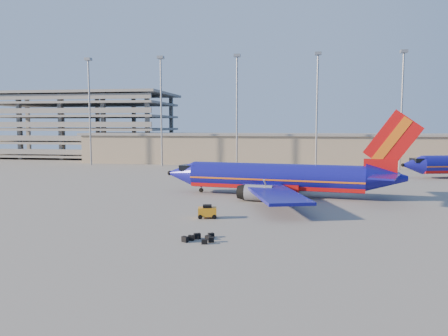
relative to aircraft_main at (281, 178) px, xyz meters
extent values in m
plane|color=slate|center=(-7.55, -1.67, -2.80)|extent=(220.00, 220.00, 0.00)
cube|color=gray|center=(2.45, 56.33, 1.20)|extent=(120.00, 15.00, 8.00)
cube|color=slate|center=(2.45, 56.33, 5.40)|extent=(122.00, 16.00, 0.60)
cube|color=slate|center=(-69.55, 72.33, -1.80)|extent=(60.00, 30.00, 0.70)
cube|color=slate|center=(-69.55, 72.33, 2.40)|extent=(60.00, 30.00, 0.70)
cube|color=slate|center=(-69.55, 72.33, 6.60)|extent=(60.00, 30.00, 0.70)
cube|color=slate|center=(-69.55, 72.33, 10.80)|extent=(60.00, 30.00, 0.70)
cube|color=slate|center=(-69.55, 72.33, 15.00)|extent=(60.00, 30.00, 0.70)
cube|color=slate|center=(-69.55, 72.33, 18.20)|extent=(62.00, 32.00, 0.80)
cube|color=slate|center=(-69.55, 85.33, 7.70)|extent=(1.20, 1.20, 21.00)
cylinder|color=gray|center=(-52.55, 44.33, 11.20)|extent=(0.44, 0.44, 28.00)
cube|color=gray|center=(-52.55, 44.33, 25.50)|extent=(1.60, 1.60, 0.70)
cylinder|color=gray|center=(-32.55, 44.33, 11.20)|extent=(0.44, 0.44, 28.00)
cube|color=gray|center=(-32.55, 44.33, 25.50)|extent=(1.60, 1.60, 0.70)
cylinder|color=gray|center=(-12.55, 44.33, 11.20)|extent=(0.44, 0.44, 28.00)
cube|color=gray|center=(-12.55, 44.33, 25.50)|extent=(1.60, 1.60, 0.70)
cylinder|color=gray|center=(7.45, 44.33, 11.20)|extent=(0.44, 0.44, 28.00)
cube|color=gray|center=(7.45, 44.33, 25.50)|extent=(1.60, 1.60, 0.70)
cylinder|color=gray|center=(27.45, 44.33, 11.20)|extent=(0.44, 0.44, 28.00)
cube|color=gray|center=(27.45, 44.33, 25.50)|extent=(1.60, 1.60, 0.70)
cylinder|color=navy|center=(-0.92, 0.13, 0.18)|extent=(26.76, 7.61, 4.08)
cube|color=#B00E0E|center=(-0.92, 0.13, -0.87)|extent=(26.65, 6.85, 1.43)
cube|color=#D65D12|center=(-0.92, 0.13, -0.10)|extent=(26.76, 7.66, 0.24)
cone|color=navy|center=(-16.31, 2.23, 0.18)|extent=(5.14, 4.67, 4.08)
cube|color=black|center=(-14.90, 2.03, 1.22)|extent=(3.01, 3.20, 0.88)
cone|color=navy|center=(15.02, -2.05, 0.56)|extent=(6.23, 4.81, 4.08)
cube|color=#B00E0E|center=(14.15, -1.93, 2.05)|extent=(4.67, 1.23, 2.42)
cube|color=#B00E0E|center=(15.68, -2.14, 5.91)|extent=(8.06, 1.44, 8.79)
cube|color=#D65D12|center=(15.46, -2.11, 5.91)|extent=(5.39, 1.19, 6.90)
cube|color=navy|center=(15.09, 1.72, 1.17)|extent=(3.82, 7.28, 0.24)
cube|color=navy|center=(14.08, -5.70, 1.17)|extent=(5.50, 7.76, 0.24)
cube|color=navy|center=(2.03, 9.51, -0.81)|extent=(13.68, 17.42, 0.39)
cube|color=navy|center=(-0.59, -9.71, -0.81)|extent=(10.06, 17.94, 0.39)
cube|color=#B00E0E|center=(-0.37, 0.05, -1.31)|extent=(7.13, 5.15, 1.10)
cylinder|color=gray|center=(-1.45, 5.98, -1.53)|extent=(4.24, 2.83, 2.31)
cylinder|color=gray|center=(-3.00, -5.37, -1.53)|extent=(4.24, 2.83, 2.31)
cylinder|color=gray|center=(-12.93, 1.76, -2.19)|extent=(0.30, 0.30, 1.21)
cylinder|color=black|center=(-12.93, 1.76, -2.45)|extent=(0.74, 0.37, 0.71)
cylinder|color=black|center=(1.11, 2.74, -2.34)|extent=(1.00, 0.73, 0.93)
cylinder|color=black|center=(0.33, -2.94, -2.34)|extent=(1.00, 0.73, 0.93)
cone|color=navy|center=(25.71, 26.37, -0.02)|extent=(5.20, 4.84, 3.81)
cube|color=black|center=(26.99, 26.73, 0.96)|extent=(3.11, 3.25, 0.82)
cube|color=orange|center=(-8.13, -17.38, -2.03)|extent=(2.34, 1.61, 1.02)
cube|color=black|center=(-8.13, -17.38, -1.42)|extent=(1.22, 1.30, 0.36)
cylinder|color=black|center=(-9.04, -16.98, -2.53)|extent=(0.56, 0.28, 0.53)
cylinder|color=black|center=(-8.83, -18.09, -2.53)|extent=(0.56, 0.28, 0.53)
cylinder|color=black|center=(-7.44, -16.67, -2.53)|extent=(0.56, 0.28, 0.53)
cylinder|color=black|center=(-7.22, -17.78, -2.53)|extent=(0.56, 0.28, 0.53)
cube|color=black|center=(-8.16, -28.01, -2.53)|extent=(0.71, 0.63, 0.54)
cube|color=black|center=(-5.73, -27.69, -2.56)|extent=(0.61, 0.54, 0.48)
cube|color=black|center=(-6.22, -28.39, -2.58)|extent=(0.59, 0.44, 0.44)
cube|color=black|center=(-7.72, -27.38, -2.54)|extent=(0.56, 0.40, 0.51)
cube|color=black|center=(-7.28, -26.70, -2.53)|extent=(0.74, 0.63, 0.55)
cube|color=black|center=(-6.07, -25.92, -2.59)|extent=(0.70, 0.65, 0.42)
cube|color=black|center=(-7.42, -26.71, -2.62)|extent=(0.69, 0.45, 0.36)
cube|color=black|center=(-6.20, -26.71, -2.62)|extent=(0.68, 0.59, 0.36)
camera|label=1|loc=(1.69, -66.92, 8.17)|focal=35.00mm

